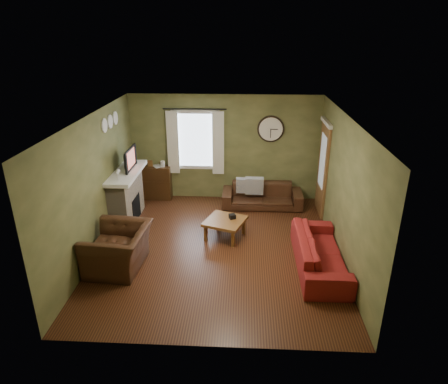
{
  "coord_description": "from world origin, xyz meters",
  "views": [
    {
      "loc": [
        0.48,
        -6.81,
        4.05
      ],
      "look_at": [
        0.1,
        0.4,
        1.05
      ],
      "focal_mm": 32.0,
      "sensor_mm": 36.0,
      "label": 1
    }
  ],
  "objects_px": {
    "bookshelf": "(157,183)",
    "armchair": "(118,249)",
    "sofa_red": "(320,252)",
    "coffee_table": "(225,228)",
    "sofa_brown": "(262,196)"
  },
  "relations": [
    {
      "from": "bookshelf",
      "to": "coffee_table",
      "type": "bearing_deg",
      "value": -46.92
    },
    {
      "from": "armchair",
      "to": "coffee_table",
      "type": "distance_m",
      "value": 2.22
    },
    {
      "from": "bookshelf",
      "to": "sofa_brown",
      "type": "relative_size",
      "value": 0.45
    },
    {
      "from": "sofa_red",
      "to": "coffee_table",
      "type": "xyz_separation_m",
      "value": [
        -1.76,
        1.02,
        -0.1
      ]
    },
    {
      "from": "bookshelf",
      "to": "armchair",
      "type": "distance_m",
      "value": 3.15
    },
    {
      "from": "sofa_red",
      "to": "armchair",
      "type": "xyz_separation_m",
      "value": [
        -3.61,
        -0.19,
        0.07
      ]
    },
    {
      "from": "bookshelf",
      "to": "coffee_table",
      "type": "relative_size",
      "value": 1.14
    },
    {
      "from": "bookshelf",
      "to": "sofa_red",
      "type": "height_order",
      "value": "bookshelf"
    },
    {
      "from": "sofa_brown",
      "to": "coffee_table",
      "type": "relative_size",
      "value": 2.55
    },
    {
      "from": "sofa_red",
      "to": "sofa_brown",
      "type": "bearing_deg",
      "value": 19.78
    },
    {
      "from": "bookshelf",
      "to": "sofa_brown",
      "type": "bearing_deg",
      "value": -7.49
    },
    {
      "from": "bookshelf",
      "to": "armchair",
      "type": "bearing_deg",
      "value": -90.61
    },
    {
      "from": "bookshelf",
      "to": "armchair",
      "type": "relative_size",
      "value": 0.73
    },
    {
      "from": "sofa_brown",
      "to": "armchair",
      "type": "distance_m",
      "value": 3.87
    },
    {
      "from": "bookshelf",
      "to": "armchair",
      "type": "xyz_separation_m",
      "value": [
        -0.03,
        -3.15,
        -0.05
      ]
    }
  ]
}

